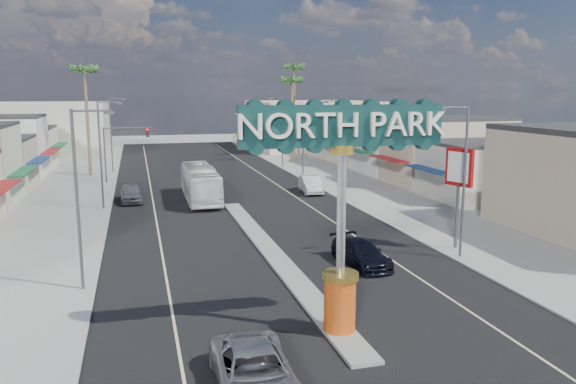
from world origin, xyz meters
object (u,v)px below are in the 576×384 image
palm_left_far (85,76)px  car_parked_right (311,185)px  streetlight_l_mid (102,149)px  traffic_signal_left (122,143)px  bank_pylon_sign (459,173)px  streetlight_l_far (112,131)px  palm_right_far (294,73)px  streetlight_l_near (80,191)px  gateway_sign (342,192)px  suv_left (255,372)px  car_parked_left (131,193)px  palm_right_mid (292,85)px  streetlight_r_near (462,174)px  streetlight_r_far (281,128)px  traffic_signal_right (288,140)px  suv_right (361,253)px  streetlight_r_mid (341,143)px  city_bus (200,183)px

palm_left_far → car_parked_right: palm_left_far is taller
streetlight_l_mid → traffic_signal_left: bearing=84.9°
bank_pylon_sign → streetlight_l_far: bearing=99.6°
palm_right_far → streetlight_l_near: bearing=-116.1°
streetlight_l_mid → bank_pylon_sign: (21.80, -18.20, -0.20)m
gateway_sign → streetlight_l_near: (-10.43, 8.02, -0.86)m
suv_left → car_parked_left: (-4.04, 34.56, 0.04)m
streetlight_l_far → palm_right_mid: (23.43, 4.00, 5.54)m
streetlight_r_near → streetlight_r_far: bearing=90.0°
traffic_signal_right → streetlight_l_mid: streetlight_l_mid is taller
streetlight_l_near → palm_left_far: size_ratio=0.69×
traffic_signal_left → streetlight_r_far: bearing=22.2°
streetlight_l_near → suv_left: (6.12, -11.69, -4.30)m
streetlight_l_far → bank_pylon_sign: bearing=-61.5°
palm_left_far → suv_right: palm_left_far is taller
streetlight_l_mid → palm_right_mid: (23.43, 26.00, 5.54)m
streetlight_r_near → palm_left_far: size_ratio=0.69×
suv_left → streetlight_l_far: bearing=98.1°
gateway_sign → streetlight_l_mid: (-10.43, 28.02, -0.86)m
streetlight_l_near → palm_right_far: (25.43, 52.00, 7.32)m
traffic_signal_right → streetlight_r_far: streetlight_r_far is taller
streetlight_r_mid → palm_right_far: size_ratio=0.64×
streetlight_r_mid → car_parked_left: streetlight_r_mid is taller
car_parked_left → traffic_signal_right: bearing=30.4°
streetlight_r_near → bank_pylon_sign: bearing=62.6°
palm_right_mid → suv_right: palm_right_mid is taller
streetlight_r_near → suv_right: bearing=177.4°
palm_right_far → suv_right: size_ratio=2.87×
palm_left_far → streetlight_r_far: bearing=4.9°
palm_right_far → streetlight_r_far: bearing=-114.5°
suv_left → car_parked_left: size_ratio=1.16×
streetlight_l_far → palm_left_far: size_ratio=0.69×
streetlight_r_far → bank_pylon_sign: bearing=-88.7°
gateway_sign → suv_right: size_ratio=1.86×
palm_right_mid → car_parked_right: palm_right_mid is taller
palm_right_far → streetlight_r_mid: bearing=-98.1°
car_parked_right → palm_left_far: bearing=147.8°
streetlight_r_far → palm_right_mid: palm_right_mid is taller
gateway_sign → traffic_signal_left: 43.04m
suv_right → car_parked_right: (4.15, 22.79, 0.10)m
streetlight_l_near → car_parked_left: streetlight_l_near is taller
streetlight_l_near → palm_left_far: palm_left_far is taller
suv_right → car_parked_right: car_parked_right is taller
car_parked_left → palm_right_far: bearing=49.3°
traffic_signal_right → bank_pylon_sign: (2.18, -32.20, 0.59)m
streetlight_l_near → streetlight_r_mid: bearing=43.8°
streetlight_r_mid → city_bus: 13.34m
gateway_sign → traffic_signal_right: bearing=77.7°
streetlight_r_near → suv_left: 19.30m
gateway_sign → streetlight_r_far: bearing=78.2°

